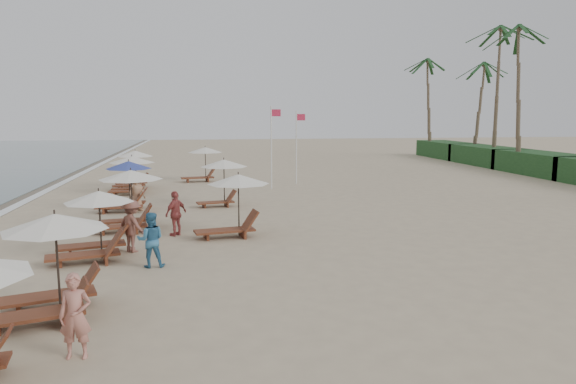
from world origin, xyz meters
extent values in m
plane|color=tan|center=(0.00, 0.00, 0.00)|extent=(160.00, 160.00, 0.00)
cube|color=#193D1C|center=(22.00, 22.00, 0.80)|extent=(3.20, 8.00, 1.60)
cube|color=#193D1C|center=(22.00, 29.50, 0.80)|extent=(3.20, 8.00, 1.60)
cube|color=#193D1C|center=(22.00, 37.00, 0.80)|extent=(3.20, 8.00, 1.60)
cylinder|color=brown|center=(21.10, 23.20, 5.30)|extent=(0.36, 0.36, 10.60)
cylinder|color=brown|center=(22.00, 28.40, 5.70)|extent=(0.36, 0.36, 11.40)
cylinder|color=brown|center=(22.90, 33.60, 4.50)|extent=(0.36, 0.36, 9.00)
cylinder|color=brown|center=(21.10, 38.80, 4.90)|extent=(0.36, 0.36, 9.80)
cylinder|color=black|center=(-5.43, -1.18, 1.10)|extent=(0.05, 0.05, 2.20)
cone|color=white|center=(-5.43, -1.18, 2.10)|extent=(2.21, 2.21, 0.35)
cylinder|color=black|center=(-5.42, 3.56, 1.00)|extent=(0.05, 0.05, 2.01)
cone|color=white|center=(-5.42, 3.56, 1.91)|extent=(2.07, 2.07, 0.35)
cylinder|color=black|center=(-4.99, 7.53, 1.11)|extent=(0.05, 0.05, 2.21)
cone|color=white|center=(-4.99, 7.53, 2.11)|extent=(2.38, 2.38, 0.35)
cylinder|color=black|center=(-5.63, 11.81, 1.09)|extent=(0.05, 0.05, 2.19)
cone|color=#324194|center=(-5.63, 11.81, 2.09)|extent=(2.05, 2.05, 0.35)
cylinder|color=black|center=(-6.14, 16.93, 1.00)|extent=(0.05, 0.05, 2.00)
cone|color=white|center=(-6.14, 16.93, 1.90)|extent=(2.46, 2.46, 0.35)
cylinder|color=black|center=(-6.24, 19.29, 1.08)|extent=(0.05, 0.05, 2.16)
cone|color=white|center=(-6.24, 19.29, 2.06)|extent=(2.09, 2.09, 0.35)
cylinder|color=black|center=(-1.07, 6.03, 1.07)|extent=(0.05, 0.05, 2.15)
cone|color=white|center=(-1.07, 6.03, 2.05)|extent=(2.24, 2.24, 0.35)
cylinder|color=black|center=(-1.33, 12.37, 1.07)|extent=(0.05, 0.05, 2.15)
cone|color=white|center=(-1.33, 12.37, 2.05)|extent=(2.24, 2.24, 0.35)
cylinder|color=black|center=(-2.15, 22.08, 1.07)|extent=(0.05, 0.05, 2.15)
cone|color=white|center=(-2.15, 22.08, 2.05)|extent=(2.24, 2.24, 0.35)
imported|color=#BA7465|center=(-4.62, -3.29, 0.78)|extent=(0.59, 0.40, 1.57)
imported|color=teal|center=(-3.83, 2.37, 0.80)|extent=(0.80, 0.63, 1.60)
imported|color=brown|center=(-4.58, 4.20, 0.84)|extent=(1.24, 1.17, 1.68)
imported|color=#A94643|center=(-3.31, 6.29, 0.82)|extent=(0.95, 0.97, 1.63)
imported|color=#9D7455|center=(-5.32, 11.59, 0.85)|extent=(0.96, 0.98, 1.71)
cylinder|color=silver|center=(1.62, 17.54, 2.42)|extent=(0.08, 0.08, 4.83)
cube|color=#BB2342|center=(1.90, 17.54, 4.43)|extent=(0.55, 0.02, 0.40)
cylinder|color=silver|center=(3.50, 19.77, 2.28)|extent=(0.08, 0.08, 4.57)
cube|color=#BB2342|center=(3.78, 19.77, 4.17)|extent=(0.55, 0.02, 0.40)
camera|label=1|loc=(-2.30, -12.76, 4.36)|focal=32.86mm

